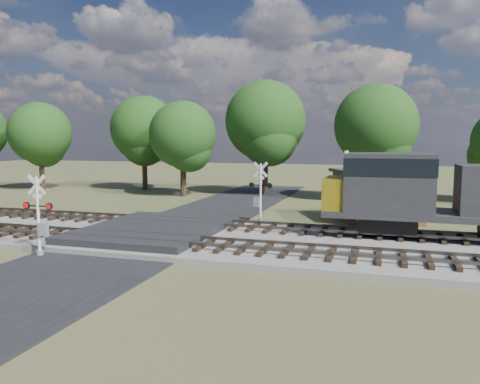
% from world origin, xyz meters
% --- Properties ---
extents(ground, '(160.00, 160.00, 0.00)m').
position_xyz_m(ground, '(0.00, 0.00, 0.00)').
color(ground, '#444F2A').
rests_on(ground, ground).
extents(ballast_bed, '(140.00, 10.00, 0.30)m').
position_xyz_m(ballast_bed, '(10.00, 0.50, 0.15)').
color(ballast_bed, gray).
rests_on(ballast_bed, ground).
extents(road, '(7.00, 60.00, 0.08)m').
position_xyz_m(road, '(0.00, 0.00, 0.04)').
color(road, black).
rests_on(road, ground).
extents(crossing_panel, '(7.00, 9.00, 0.62)m').
position_xyz_m(crossing_panel, '(0.00, 0.50, 0.32)').
color(crossing_panel, '#262628').
rests_on(crossing_panel, ground).
extents(track_near, '(140.00, 2.60, 0.33)m').
position_xyz_m(track_near, '(3.12, -2.00, 0.41)').
color(track_near, black).
rests_on(track_near, ballast_bed).
extents(track_far, '(140.00, 2.60, 0.33)m').
position_xyz_m(track_far, '(3.12, 3.00, 0.41)').
color(track_far, black).
rests_on(track_far, ballast_bed).
extents(crossing_signal_near, '(1.54, 0.33, 3.82)m').
position_xyz_m(crossing_signal_near, '(-2.93, -5.00, 1.59)').
color(crossing_signal_near, silver).
rests_on(crossing_signal_near, ground).
extents(crossing_signal_far, '(1.60, 0.37, 3.96)m').
position_xyz_m(crossing_signal_far, '(4.41, 6.62, 1.65)').
color(crossing_signal_far, silver).
rests_on(crossing_signal_far, ground).
extents(equipment_shed, '(6.63, 6.63, 3.42)m').
position_xyz_m(equipment_shed, '(11.69, 9.33, 1.73)').
color(equipment_shed, '#432B1C').
rests_on(equipment_shed, ground).
extents(treeline, '(85.67, 10.92, 11.08)m').
position_xyz_m(treeline, '(8.70, 20.47, 6.52)').
color(treeline, black).
rests_on(treeline, ground).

